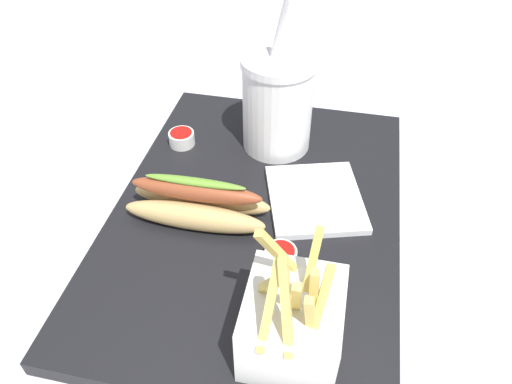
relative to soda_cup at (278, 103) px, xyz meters
The scene contains 8 objects.
ground_plane 0.16m from the soda_cup, ahead, with size 2.40×2.40×0.02m, color silver.
food_tray 0.15m from the soda_cup, ahead, with size 0.47×0.33×0.02m, color black.
soda_cup is the anchor object (origin of this frame).
fries_basket 0.31m from the soda_cup, 12.78° to the left, with size 0.09×0.08×0.14m.
hot_dog_1 0.18m from the soda_cup, 21.74° to the right, with size 0.06×0.16×0.06m.
ketchup_cup_1 0.14m from the soda_cup, 77.70° to the right, with size 0.03×0.03×0.02m.
ketchup_cup_2 0.22m from the soda_cup, 11.51° to the left, with size 0.03×0.03×0.02m.
napkin_stack 0.14m from the soda_cup, 32.85° to the left, with size 0.12×0.11×0.01m, color white.
Camera 1 is at (0.40, 0.09, 0.43)m, focal length 34.39 mm.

